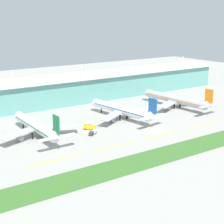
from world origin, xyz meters
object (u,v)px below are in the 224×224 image
at_px(airliner_near, 36,126).
at_px(pushback_tug, 91,133).
at_px(fuel_truck, 89,126).
at_px(baggage_cart, 94,132).
at_px(airliner_middle, 122,110).
at_px(airliner_far, 176,99).

xyz_separation_m(airliner_near, pushback_tug, (27.83, -14.48, -5.35)).
bearing_deg(fuel_truck, pushback_tug, -114.57).
distance_m(baggage_cart, fuel_truck, 8.78).
height_order(airliner_near, pushback_tug, airliner_near).
height_order(airliner_near, airliner_middle, same).
xyz_separation_m(airliner_middle, airliner_far, (51.78, 2.40, 0.01)).
bearing_deg(baggage_cart, airliner_near, 156.78).
xyz_separation_m(airliner_near, airliner_far, (113.99, 4.94, 0.01)).
bearing_deg(baggage_cart, fuel_truck, 79.21).
relative_size(airliner_middle, airliner_far, 0.93).
bearing_deg(airliner_far, pushback_tug, -167.30).
relative_size(airliner_middle, pushback_tug, 13.19).
relative_size(airliner_near, fuel_truck, 8.53).
bearing_deg(airliner_far, baggage_cart, -167.73).
distance_m(baggage_cart, pushback_tug, 3.16).
bearing_deg(airliner_middle, fuel_truck, -166.54).
height_order(fuel_truck, pushback_tug, fuel_truck).
distance_m(fuel_truck, pushback_tug, 10.91).
xyz_separation_m(airliner_middle, baggage_cart, (-31.50, -15.72, -5.19)).
bearing_deg(baggage_cart, pushback_tug, -155.70).
bearing_deg(pushback_tug, airliner_near, 152.52).
bearing_deg(airliner_middle, airliner_near, -177.66).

